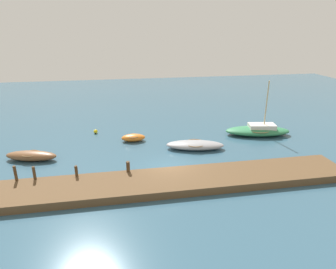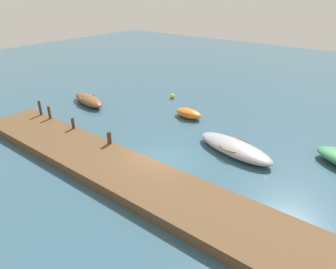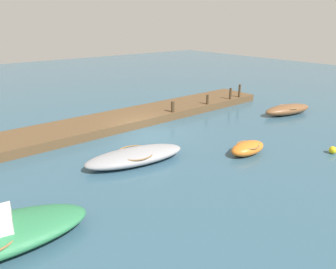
# 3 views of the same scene
# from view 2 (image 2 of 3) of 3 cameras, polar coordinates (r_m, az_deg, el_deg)

# --- Properties ---
(ground_plane) EXTENTS (84.00, 84.00, 0.00)m
(ground_plane) POSITION_cam_2_polar(r_m,az_deg,el_deg) (17.27, -1.41, -5.12)
(ground_plane) COLOR #33566B
(dock_platform) EXTENTS (24.52, 3.41, 0.55)m
(dock_platform) POSITION_cam_2_polar(r_m,az_deg,el_deg) (15.61, -7.11, -7.94)
(dock_platform) COLOR brown
(dock_platform) RESTS_ON ground_plane
(rowboat_brown) EXTENTS (4.35, 2.24, 0.77)m
(rowboat_brown) POSITION_cam_2_polar(r_m,az_deg,el_deg) (26.45, -15.00, 6.43)
(rowboat_brown) COLOR brown
(rowboat_brown) RESTS_ON ground_plane
(motorboat_grey) EXTENTS (5.36, 2.79, 0.71)m
(motorboat_grey) POSITION_cam_2_polar(r_m,az_deg,el_deg) (18.34, 12.62, -2.49)
(motorboat_grey) COLOR #939399
(motorboat_grey) RESTS_ON ground_plane
(dinghy_orange) EXTENTS (2.27, 1.23, 0.68)m
(dinghy_orange) POSITION_cam_2_polar(r_m,az_deg,el_deg) (22.89, 3.96, 4.06)
(dinghy_orange) COLOR orange
(dinghy_orange) RESTS_ON ground_plane
(mooring_post_west) EXTENTS (0.19, 0.19, 1.08)m
(mooring_post_west) POSITION_cam_2_polar(r_m,az_deg,el_deg) (23.79, -23.28, 4.70)
(mooring_post_west) COLOR #47331E
(mooring_post_west) RESTS_ON dock_platform
(mooring_post_mid_west) EXTENTS (0.19, 0.19, 0.93)m
(mooring_post_mid_west) POSITION_cam_2_polar(r_m,az_deg,el_deg) (22.85, -21.76, 3.93)
(mooring_post_mid_west) COLOR #47331E
(mooring_post_mid_west) RESTS_ON dock_platform
(mooring_post_mid_east) EXTENTS (0.20, 0.20, 0.76)m
(mooring_post_mid_east) POSITION_cam_2_polar(r_m,az_deg,el_deg) (20.73, -17.73, 2.08)
(mooring_post_mid_east) COLOR #47331E
(mooring_post_mid_east) RESTS_ON dock_platform
(mooring_post_east) EXTENTS (0.26, 0.26, 0.78)m
(mooring_post_east) POSITION_cam_2_polar(r_m,az_deg,el_deg) (18.15, -11.18, -0.62)
(mooring_post_east) COLOR #47331E
(mooring_post_east) RESTS_ON dock_platform
(marker_buoy) EXTENTS (0.41, 0.41, 0.41)m
(marker_buoy) POSITION_cam_2_polar(r_m,az_deg,el_deg) (27.06, 0.87, 7.37)
(marker_buoy) COLOR yellow
(marker_buoy) RESTS_ON ground_plane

